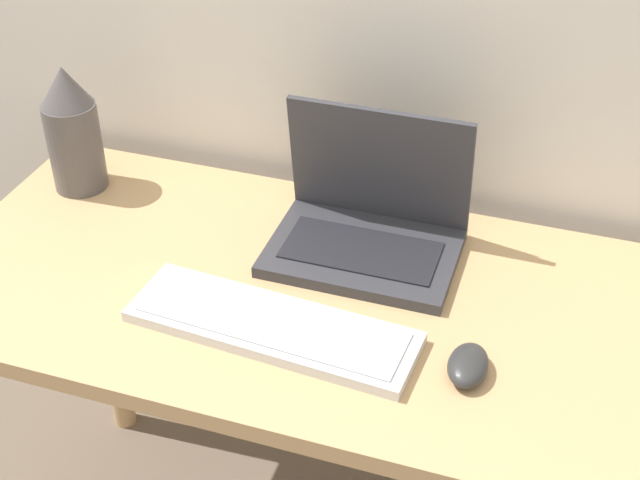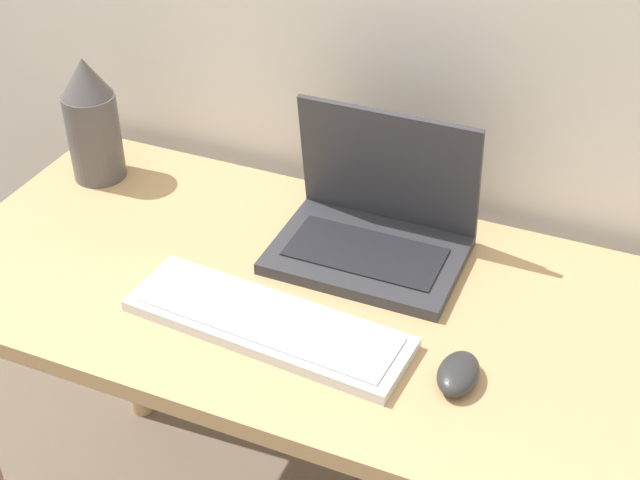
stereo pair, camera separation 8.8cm
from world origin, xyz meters
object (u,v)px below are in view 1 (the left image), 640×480
keyboard (272,326)px  vase (72,130)px  laptop (369,221)px  mouse (468,365)px

keyboard → vase: vase is taller
laptop → keyboard: bearing=-106.9°
laptop → mouse: 0.33m
mouse → vase: 0.81m
laptop → keyboard: size_ratio=0.69×
laptop → mouse: laptop is taller
keyboard → vase: size_ratio=1.87×
keyboard → mouse: 0.29m
keyboard → vase: (-0.47, 0.27, 0.11)m
keyboard → mouse: mouse is taller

